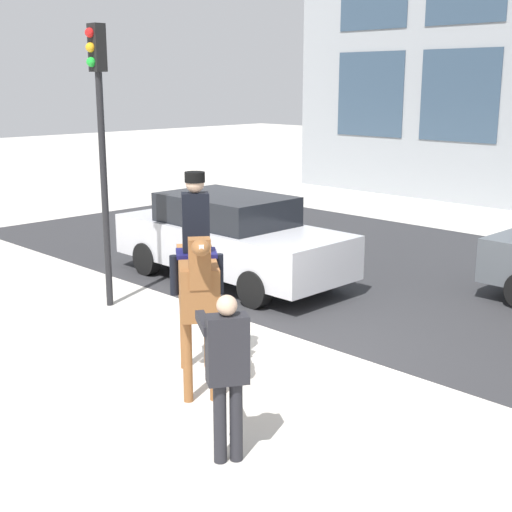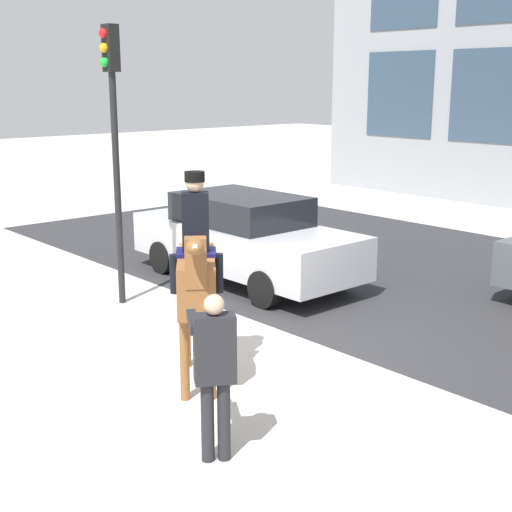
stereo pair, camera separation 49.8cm
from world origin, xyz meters
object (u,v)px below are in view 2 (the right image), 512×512
traffic_light (114,124)px  pedestrian_bystander (214,364)px  street_car_near_lane (244,237)px  mounted_horse_lead (197,275)px

traffic_light → pedestrian_bystander: bearing=-21.7°
pedestrian_bystander → street_car_near_lane: size_ratio=0.36×
mounted_horse_lead → traffic_light: bearing=-159.1°
street_car_near_lane → traffic_light: traffic_light is taller
mounted_horse_lead → traffic_light: 4.00m
mounted_horse_lead → street_car_near_lane: 4.78m
street_car_near_lane → traffic_light: bearing=-97.2°
mounted_horse_lead → traffic_light: size_ratio=0.58×
mounted_horse_lead → pedestrian_bystander: mounted_horse_lead is taller
pedestrian_bystander → street_car_near_lane: 6.58m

